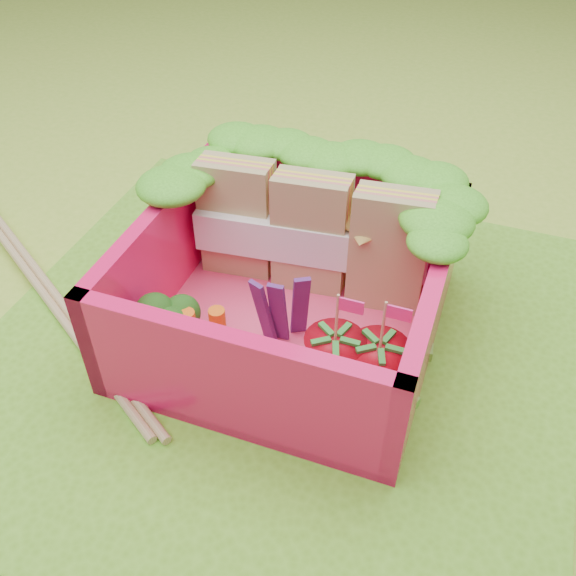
# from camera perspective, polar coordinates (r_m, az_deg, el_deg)

# --- Properties ---
(ground) EXTENTS (14.00, 14.00, 0.00)m
(ground) POSITION_cam_1_polar(r_m,az_deg,el_deg) (2.96, -0.98, -5.47)
(ground) COLOR #95C136
(ground) RESTS_ON ground
(placemat) EXTENTS (2.60, 2.60, 0.03)m
(placemat) POSITION_cam_1_polar(r_m,az_deg,el_deg) (2.95, -0.98, -5.28)
(placemat) COLOR #67AD27
(placemat) RESTS_ON ground
(bento_floor) EXTENTS (1.30, 1.30, 0.05)m
(bento_floor) POSITION_cam_1_polar(r_m,az_deg,el_deg) (2.99, 0.17, -3.27)
(bento_floor) COLOR #F53E6E
(bento_floor) RESTS_ON placemat
(bento_box) EXTENTS (1.30, 1.30, 0.55)m
(bento_box) POSITION_cam_1_polar(r_m,az_deg,el_deg) (2.82, 0.18, 0.34)
(bento_box) COLOR #FF155C
(bento_box) RESTS_ON placemat
(lettuce_ruffle) EXTENTS (1.43, 0.76, 0.11)m
(lettuce_ruffle) POSITION_cam_1_polar(r_m,az_deg,el_deg) (2.99, 3.32, 10.75)
(lettuce_ruffle) COLOR #3E9A1C
(lettuce_ruffle) RESTS_ON bento_box
(sandwich_stack) EXTENTS (1.10, 0.28, 0.61)m
(sandwich_stack) POSITION_cam_1_polar(r_m,az_deg,el_deg) (2.98, 2.16, 4.73)
(sandwich_stack) COLOR tan
(sandwich_stack) RESTS_ON bento_floor
(broccoli) EXTENTS (0.35, 0.35, 0.26)m
(broccoli) POSITION_cam_1_polar(r_m,az_deg,el_deg) (2.78, -11.31, -2.53)
(broccoli) COLOR #629B4B
(broccoli) RESTS_ON bento_floor
(carrot_sticks) EXTENTS (0.19, 0.11, 0.28)m
(carrot_sticks) POSITION_cam_1_polar(r_m,az_deg,el_deg) (2.74, -7.43, -4.13)
(carrot_sticks) COLOR orange
(carrot_sticks) RESTS_ON bento_floor
(purple_wedges) EXTENTS (0.21, 0.14, 0.38)m
(purple_wedges) POSITION_cam_1_polar(r_m,az_deg,el_deg) (2.75, -0.64, -1.99)
(purple_wedges) COLOR #451C62
(purple_wedges) RESTS_ON bento_floor
(strawberry_left) EXTENTS (0.25, 0.25, 0.49)m
(strawberry_left) POSITION_cam_1_polar(r_m,az_deg,el_deg) (2.63, 4.10, -6.42)
(strawberry_left) COLOR red
(strawberry_left) RESTS_ON bento_floor
(strawberry_right) EXTENTS (0.25, 0.25, 0.49)m
(strawberry_right) POSITION_cam_1_polar(r_m,az_deg,el_deg) (2.63, 7.95, -7.00)
(strawberry_right) COLOR red
(strawberry_right) RESTS_ON bento_floor
(snap_peas) EXTENTS (0.61, 0.49, 0.05)m
(snap_peas) POSITION_cam_1_polar(r_m,az_deg,el_deg) (2.75, 6.63, -7.24)
(snap_peas) COLOR #76C53D
(snap_peas) RESTS_ON bento_floor
(chopsticks) EXTENTS (1.84, 1.15, 0.04)m
(chopsticks) POSITION_cam_1_polar(r_m,az_deg,el_deg) (3.32, -20.11, -0.97)
(chopsticks) COLOR tan
(chopsticks) RESTS_ON placemat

